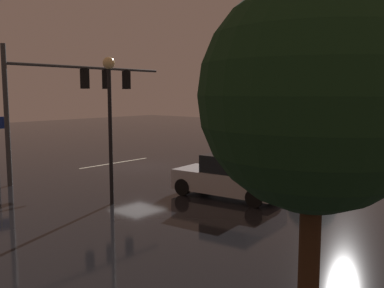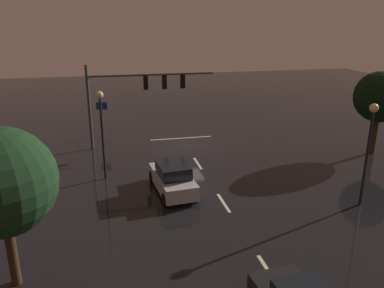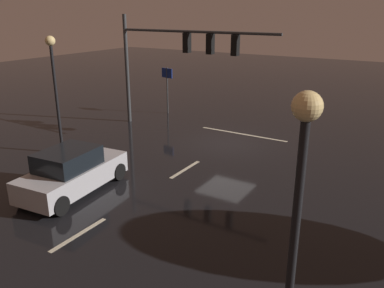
# 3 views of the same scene
# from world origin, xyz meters

# --- Properties ---
(ground_plane) EXTENTS (80.00, 80.00, 0.00)m
(ground_plane) POSITION_xyz_m (0.00, 0.00, 0.00)
(ground_plane) COLOR black
(traffic_signal_assembly) EXTENTS (9.34, 0.47, 6.23)m
(traffic_signal_assembly) POSITION_xyz_m (3.50, -0.71, 4.36)
(traffic_signal_assembly) COLOR #383A3D
(traffic_signal_assembly) RESTS_ON ground_plane
(lane_dash_far) EXTENTS (0.16, 2.20, 0.01)m
(lane_dash_far) POSITION_xyz_m (0.00, 4.00, 0.00)
(lane_dash_far) COLOR beige
(lane_dash_far) RESTS_ON ground_plane
(lane_dash_mid) EXTENTS (0.16, 2.20, 0.01)m
(lane_dash_mid) POSITION_xyz_m (0.00, 10.00, 0.00)
(lane_dash_mid) COLOR beige
(lane_dash_mid) RESTS_ON ground_plane
(lane_dash_near) EXTENTS (0.16, 2.20, 0.01)m
(lane_dash_near) POSITION_xyz_m (0.00, 16.00, 0.00)
(lane_dash_near) COLOR beige
(lane_dash_near) RESTS_ON ground_plane
(stop_bar) EXTENTS (5.00, 0.16, 0.01)m
(stop_bar) POSITION_xyz_m (0.00, -1.89, 0.00)
(stop_bar) COLOR beige
(stop_bar) RESTS_ON ground_plane
(car_approaching) EXTENTS (2.26, 4.50, 1.70)m
(car_approaching) POSITION_xyz_m (2.39, 7.98, 0.80)
(car_approaching) COLOR #B7B7BC
(car_approaching) RESTS_ON ground_plane
(street_lamp_left_kerb) EXTENTS (0.44, 0.44, 5.42)m
(street_lamp_left_kerb) POSITION_xyz_m (-6.94, 11.74, 3.76)
(street_lamp_left_kerb) COLOR black
(street_lamp_left_kerb) RESTS_ON ground_plane
(street_lamp_right_kerb) EXTENTS (0.44, 0.44, 5.39)m
(street_lamp_right_kerb) POSITION_xyz_m (6.09, 5.29, 3.74)
(street_lamp_right_kerb) COLOR black
(street_lamp_right_kerb) RESTS_ON ground_plane
(route_sign) EXTENTS (0.90, 0.23, 2.98)m
(route_sign) POSITION_xyz_m (6.15, -3.54, 2.14)
(route_sign) COLOR #383A3D
(route_sign) RESTS_ON ground_plane
(tree_left_near) EXTENTS (3.57, 3.57, 5.93)m
(tree_left_near) POSITION_xyz_m (-12.87, 4.64, 4.12)
(tree_left_near) COLOR #382314
(tree_left_near) RESTS_ON ground_plane
(tree_right_near) EXTENTS (3.83, 3.83, 5.98)m
(tree_right_near) POSITION_xyz_m (9.39, 14.60, 4.05)
(tree_right_near) COLOR #382314
(tree_right_near) RESTS_ON ground_plane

